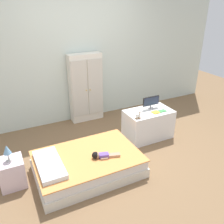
% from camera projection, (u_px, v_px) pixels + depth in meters
% --- Properties ---
extents(ground_plane, '(10.00, 10.00, 0.02)m').
position_uv_depth(ground_plane, '(114.00, 156.00, 3.80)').
color(ground_plane, brown).
extents(back_wall, '(6.40, 0.05, 2.70)m').
position_uv_depth(back_wall, '(77.00, 52.00, 4.50)').
color(back_wall, silver).
rests_on(back_wall, ground_plane).
extents(bed, '(1.45, 0.98, 0.29)m').
position_uv_depth(bed, '(88.00, 164.00, 3.39)').
color(bed, silver).
rests_on(bed, ground_plane).
extents(pillow, '(0.31, 0.70, 0.06)m').
position_uv_depth(pillow, '(49.00, 164.00, 3.10)').
color(pillow, silver).
rests_on(pillow, bed).
extents(doll, '(0.39, 0.18, 0.10)m').
position_uv_depth(doll, '(101.00, 155.00, 3.27)').
color(doll, '#6B4CB2').
rests_on(doll, bed).
extents(nightstand, '(0.32, 0.32, 0.39)m').
position_uv_depth(nightstand, '(12.00, 173.00, 3.14)').
color(nightstand, silver).
rests_on(nightstand, ground_plane).
extents(table_lamp, '(0.10, 0.10, 0.23)m').
position_uv_depth(table_lamp, '(7.00, 150.00, 2.98)').
color(table_lamp, '#B7B2AD').
rests_on(table_lamp, nightstand).
extents(wardrobe, '(0.64, 0.25, 1.35)m').
position_uv_depth(wardrobe, '(86.00, 88.00, 4.70)').
color(wardrobe, white).
rests_on(wardrobe, ground_plane).
extents(tv_stand, '(0.81, 0.48, 0.51)m').
position_uv_depth(tv_stand, '(148.00, 124.00, 4.23)').
color(tv_stand, white).
rests_on(tv_stand, ground_plane).
extents(tv_monitor, '(0.32, 0.10, 0.22)m').
position_uv_depth(tv_monitor, '(151.00, 101.00, 4.16)').
color(tv_monitor, '#99999E').
rests_on(tv_monitor, tv_stand).
extents(rocking_horse_toy, '(0.10, 0.04, 0.13)m').
position_uv_depth(rocking_horse_toy, '(139.00, 115.00, 3.83)').
color(rocking_horse_toy, '#8E6642').
rests_on(rocking_horse_toy, tv_stand).
extents(book_yellow, '(0.11, 0.10, 0.02)m').
position_uv_depth(book_yellow, '(156.00, 112.00, 4.05)').
color(book_yellow, gold).
rests_on(book_yellow, tv_stand).
extents(book_green, '(0.15, 0.09, 0.01)m').
position_uv_depth(book_green, '(162.00, 111.00, 4.10)').
color(book_green, '#429E51').
rests_on(book_green, tv_stand).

